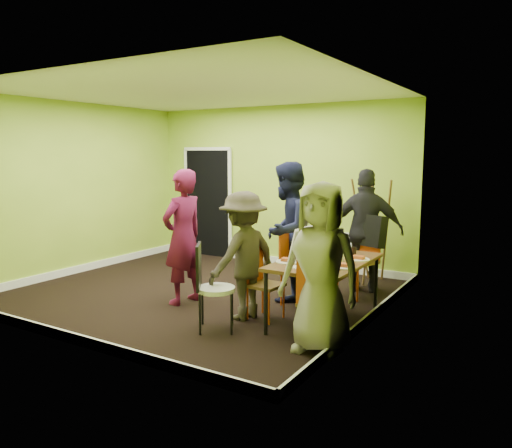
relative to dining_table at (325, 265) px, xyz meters
The scene contains 28 objects.
ground 2.16m from the dining_table, behind, with size 5.00×5.00×0.00m, color black.
room_walls 2.10m from the dining_table, behind, with size 5.04×4.54×2.82m.
dining_table is the anchor object (origin of this frame).
chair_left_far 0.82m from the dining_table, 142.60° to the left, with size 0.46×0.45×0.96m.
chair_left_near 0.79m from the dining_table, 163.32° to the right, with size 0.40×0.40×0.89m.
chair_back_end 1.43m from the dining_table, 89.28° to the left, with size 0.63×0.67×1.12m.
chair_front_end 0.69m from the dining_table, 74.45° to the right, with size 0.39×0.40×0.90m.
chair_bentwood 1.34m from the dining_table, 139.24° to the right, with size 0.53×0.52×0.98m.
easel 2.12m from the dining_table, 94.12° to the left, with size 0.64×0.60×1.60m.
plate_near_left 0.40m from the dining_table, 116.06° to the left, with size 0.25×0.25×0.01m, color white.
plate_near_right 0.46m from the dining_table, 135.20° to the right, with size 0.27×0.27×0.01m, color white.
plate_far_back 0.62m from the dining_table, 94.44° to the left, with size 0.22×0.22×0.01m, color white.
plate_far_front 0.48m from the dining_table, 95.14° to the right, with size 0.25×0.25×0.01m, color white.
plate_wall_back 0.40m from the dining_table, 35.21° to the left, with size 0.26×0.26×0.01m, color white.
plate_wall_front 0.40m from the dining_table, 37.57° to the right, with size 0.27×0.27×0.01m, color white.
thermos 0.18m from the dining_table, behind, with size 0.07×0.07×0.20m, color white.
blue_bottle 0.50m from the dining_table, 56.57° to the right, with size 0.08×0.08×0.20m, color #162CAA.
orange_bottle 0.26m from the dining_table, 100.96° to the left, with size 0.04×0.04×0.09m, color #C24412.
glass_mid 0.28m from the dining_table, 123.16° to the left, with size 0.07×0.07×0.09m, color black.
glass_back 0.49m from the dining_table, 67.65° to the left, with size 0.06×0.06×0.10m, color black.
glass_front 0.48m from the dining_table, 77.70° to the right, with size 0.06×0.06×0.09m, color black.
cup_a 0.33m from the dining_table, 128.56° to the right, with size 0.13×0.13×0.11m, color white.
cup_b 0.21m from the dining_table, ahead, with size 0.11×0.11×0.10m, color white.
person_standing 1.94m from the dining_table, behind, with size 0.65×0.42×1.77m, color #540E2F.
person_left_far 1.08m from the dining_table, 142.19° to the left, with size 0.91×0.71×1.87m, color #141733.
person_left_near 0.97m from the dining_table, 159.76° to the right, with size 0.99×0.57×1.53m, color #322C21.
person_back_end 1.60m from the dining_table, 92.16° to the left, with size 1.03×0.43×1.76m, color black.
person_front_end 0.86m from the dining_table, 69.88° to the right, with size 0.84×0.54×1.71m, color gray.
Camera 1 is at (4.27, -5.50, 1.97)m, focal length 35.00 mm.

